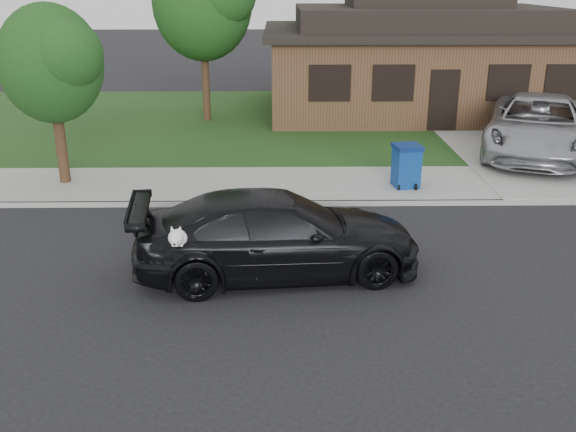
{
  "coord_description": "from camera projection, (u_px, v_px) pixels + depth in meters",
  "views": [
    {
      "loc": [
        -1.77,
        -11.32,
        5.27
      ],
      "look_at": [
        -1.6,
        -0.16,
        1.1
      ],
      "focal_mm": 40.0,
      "sensor_mm": 36.0,
      "label": 1
    }
  ],
  "objects": [
    {
      "name": "minivan",
      "position": [
        538.0,
        126.0,
        19.51
      ],
      "size": [
        5.08,
        6.97,
        1.76
      ],
      "primitive_type": "imported",
      "rotation": [
        0.0,
        0.0,
        -0.38
      ],
      "color": "#A0A2A7",
      "rests_on": "driveway"
    },
    {
      "name": "tree_2",
      "position": [
        54.0,
        62.0,
        16.01
      ],
      "size": [
        2.73,
        2.6,
        4.59
      ],
      "color": "#332114",
      "rests_on": "ground"
    },
    {
      "name": "sedan",
      "position": [
        277.0,
        234.0,
        11.93
      ],
      "size": [
        5.56,
        2.81,
        1.55
      ],
      "rotation": [
        0.0,
        0.0,
        1.7
      ],
      "color": "black",
      "rests_on": "ground"
    },
    {
      "name": "driveway",
      "position": [
        506.0,
        139.0,
        21.89
      ],
      "size": [
        4.5,
        13.0,
        0.14
      ],
      "primitive_type": "cube",
      "color": "gray",
      "rests_on": "ground"
    },
    {
      "name": "house",
      "position": [
        421.0,
        60.0,
        25.82
      ],
      "size": [
        12.6,
        8.6,
        4.65
      ],
      "color": "#422B1C",
      "rests_on": "ground"
    },
    {
      "name": "sidewalk",
      "position": [
        345.0,
        185.0,
        17.13
      ],
      "size": [
        60.0,
        3.0,
        0.12
      ],
      "primitive_type": "cube",
      "color": "gray",
      "rests_on": "ground"
    },
    {
      "name": "tree_0",
      "position": [
        206.0,
        0.0,
        22.9
      ],
      "size": [
        3.78,
        3.6,
        6.34
      ],
      "color": "#332114",
      "rests_on": "ground"
    },
    {
      "name": "lawn",
      "position": [
        325.0,
        121.0,
        24.62
      ],
      "size": [
        60.0,
        13.0,
        0.13
      ],
      "primitive_type": "cube",
      "color": "#193814",
      "rests_on": "ground"
    },
    {
      "name": "curb",
      "position": [
        351.0,
        203.0,
        15.73
      ],
      "size": [
        60.0,
        0.12,
        0.12
      ],
      "primitive_type": "cube",
      "color": "gray",
      "rests_on": "ground"
    },
    {
      "name": "ground",
      "position": [
        370.0,
        266.0,
        12.47
      ],
      "size": [
        120.0,
        120.0,
        0.0
      ],
      "primitive_type": "plane",
      "color": "black",
      "rests_on": "ground"
    },
    {
      "name": "recycling_bin",
      "position": [
        406.0,
        165.0,
        16.6
      ],
      "size": [
        0.77,
        0.77,
        1.12
      ],
      "rotation": [
        0.0,
        0.0,
        0.16
      ],
      "color": "navy",
      "rests_on": "sidewalk"
    }
  ]
}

